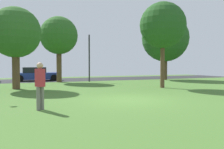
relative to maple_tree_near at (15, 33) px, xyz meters
name	(u,v)px	position (x,y,z in m)	size (l,w,h in m)	color
ground_plane	(130,100)	(4.73, -7.48, -3.75)	(44.00, 44.00, 0.00)	#47702D
road_strip	(62,80)	(4.73, 8.52, -3.75)	(44.00, 6.40, 0.01)	#28282B
maple_tree_near	(15,33)	(0.00, 0.00, 0.00)	(3.38, 3.38, 5.48)	brown
oak_tree_right	(165,38)	(15.18, 4.46, 0.75)	(5.07, 5.07, 7.05)	brown
birch_tree_lone	(163,26)	(9.59, -3.07, 0.64)	(3.25, 3.25, 6.04)	brown
oak_tree_center	(59,36)	(3.85, 5.26, 0.57)	(3.51, 3.51, 6.12)	brown
person_thrower	(40,84)	(0.63, -8.39, -2.80)	(0.35, 0.39, 1.72)	slate
parked_car_blue	(36,75)	(2.03, 8.13, -3.12)	(4.59, 2.12, 1.38)	#233893
street_lamp_post	(89,58)	(6.64, 4.72, -1.50)	(0.14, 0.14, 4.50)	#2D2D33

